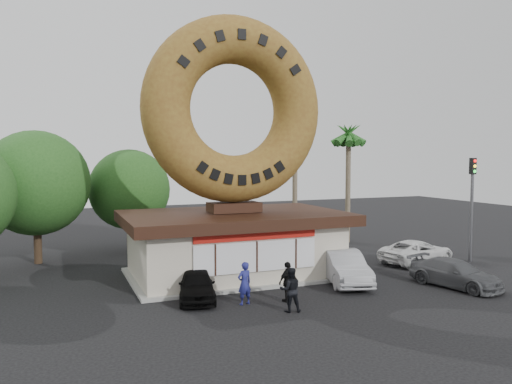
{
  "coord_description": "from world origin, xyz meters",
  "views": [
    {
      "loc": [
        -8.58,
        -18.05,
        6.12
      ],
      "look_at": [
        0.4,
        4.0,
        4.45
      ],
      "focal_mm": 35.0,
      "sensor_mm": 36.0,
      "label": 1
    }
  ],
  "objects_px": {
    "giant_donut": "(234,110)",
    "traffic_signal": "(472,196)",
    "car_grey": "(455,273)",
    "person_right": "(288,282)",
    "donut_shop": "(234,242)",
    "person_center": "(290,290)",
    "person_left": "(244,283)",
    "car_black": "(197,285)",
    "street_lamp": "(159,181)",
    "car_silver": "(344,267)",
    "car_white": "(417,252)"
  },
  "relations": [
    {
      "from": "giant_donut",
      "to": "traffic_signal",
      "type": "height_order",
      "value": "giant_donut"
    },
    {
      "from": "traffic_signal",
      "to": "car_grey",
      "type": "distance_m",
      "value": 7.33
    },
    {
      "from": "person_right",
      "to": "car_grey",
      "type": "xyz_separation_m",
      "value": [
        8.36,
        -0.82,
        -0.21
      ]
    },
    {
      "from": "traffic_signal",
      "to": "donut_shop",
      "type": "bearing_deg",
      "value": 171.9
    },
    {
      "from": "traffic_signal",
      "to": "person_center",
      "type": "xyz_separation_m",
      "value": [
        -14.01,
        -4.6,
        -2.98
      ]
    },
    {
      "from": "donut_shop",
      "to": "traffic_signal",
      "type": "xyz_separation_m",
      "value": [
        14.0,
        -1.99,
        2.1
      ]
    },
    {
      "from": "donut_shop",
      "to": "person_left",
      "type": "relative_size",
      "value": 6.25
    },
    {
      "from": "donut_shop",
      "to": "person_left",
      "type": "height_order",
      "value": "donut_shop"
    },
    {
      "from": "car_black",
      "to": "giant_donut",
      "type": "bearing_deg",
      "value": 63.07
    },
    {
      "from": "person_left",
      "to": "person_right",
      "type": "xyz_separation_m",
      "value": [
        1.86,
        -0.3,
        -0.04
      ]
    },
    {
      "from": "traffic_signal",
      "to": "person_center",
      "type": "distance_m",
      "value": 15.04
    },
    {
      "from": "traffic_signal",
      "to": "person_right",
      "type": "relative_size",
      "value": 3.56
    },
    {
      "from": "person_center",
      "to": "car_black",
      "type": "xyz_separation_m",
      "value": [
        -2.98,
        3.07,
        -0.24
      ]
    },
    {
      "from": "traffic_signal",
      "to": "person_center",
      "type": "relative_size",
      "value": 3.43
    },
    {
      "from": "traffic_signal",
      "to": "car_grey",
      "type": "xyz_separation_m",
      "value": [
        -5.12,
        -4.13,
        -3.23
      ]
    },
    {
      "from": "donut_shop",
      "to": "person_right",
      "type": "distance_m",
      "value": 5.4
    },
    {
      "from": "traffic_signal",
      "to": "person_right",
      "type": "height_order",
      "value": "traffic_signal"
    },
    {
      "from": "street_lamp",
      "to": "car_silver",
      "type": "bearing_deg",
      "value": -65.01
    },
    {
      "from": "person_right",
      "to": "car_white",
      "type": "relative_size",
      "value": 0.36
    },
    {
      "from": "donut_shop",
      "to": "giant_donut",
      "type": "xyz_separation_m",
      "value": [
        0.0,
        0.02,
        6.74
      ]
    },
    {
      "from": "street_lamp",
      "to": "car_grey",
      "type": "distance_m",
      "value": 19.76
    },
    {
      "from": "car_silver",
      "to": "street_lamp",
      "type": "bearing_deg",
      "value": 130.93
    },
    {
      "from": "giant_donut",
      "to": "traffic_signal",
      "type": "xyz_separation_m",
      "value": [
        14.0,
        -2.01,
        -4.64
      ]
    },
    {
      "from": "giant_donut",
      "to": "car_grey",
      "type": "relative_size",
      "value": 2.13
    },
    {
      "from": "car_grey",
      "to": "car_white",
      "type": "distance_m",
      "value": 5.29
    },
    {
      "from": "person_center",
      "to": "car_grey",
      "type": "height_order",
      "value": "person_center"
    },
    {
      "from": "street_lamp",
      "to": "person_right",
      "type": "height_order",
      "value": "street_lamp"
    },
    {
      "from": "street_lamp",
      "to": "car_grey",
      "type": "relative_size",
      "value": 1.81
    },
    {
      "from": "car_grey",
      "to": "person_right",
      "type": "bearing_deg",
      "value": 160.2
    },
    {
      "from": "traffic_signal",
      "to": "car_silver",
      "type": "distance_m",
      "value": 10.16
    },
    {
      "from": "donut_shop",
      "to": "street_lamp",
      "type": "distance_m",
      "value": 10.54
    },
    {
      "from": "donut_shop",
      "to": "street_lamp",
      "type": "height_order",
      "value": "street_lamp"
    },
    {
      "from": "donut_shop",
      "to": "person_center",
      "type": "xyz_separation_m",
      "value": [
        -0.01,
        -6.6,
        -0.88
      ]
    },
    {
      "from": "traffic_signal",
      "to": "car_silver",
      "type": "xyz_separation_m",
      "value": [
        -9.57,
        -1.47,
        -3.09
      ]
    },
    {
      "from": "car_grey",
      "to": "car_white",
      "type": "xyz_separation_m",
      "value": [
        1.9,
        4.94,
        0.02
      ]
    },
    {
      "from": "giant_donut",
      "to": "person_center",
      "type": "height_order",
      "value": "giant_donut"
    },
    {
      "from": "street_lamp",
      "to": "car_white",
      "type": "distance_m",
      "value": 17.3
    },
    {
      "from": "traffic_signal",
      "to": "person_center",
      "type": "height_order",
      "value": "traffic_signal"
    },
    {
      "from": "traffic_signal",
      "to": "car_black",
      "type": "relative_size",
      "value": 1.61
    },
    {
      "from": "person_left",
      "to": "person_right",
      "type": "distance_m",
      "value": 1.88
    },
    {
      "from": "street_lamp",
      "to": "car_black",
      "type": "height_order",
      "value": "street_lamp"
    },
    {
      "from": "car_grey",
      "to": "traffic_signal",
      "type": "bearing_deg",
      "value": 24.64
    },
    {
      "from": "person_center",
      "to": "car_grey",
      "type": "relative_size",
      "value": 0.4
    },
    {
      "from": "giant_donut",
      "to": "traffic_signal",
      "type": "bearing_deg",
      "value": -8.17
    },
    {
      "from": "person_right",
      "to": "traffic_signal",
      "type": "bearing_deg",
      "value": 176.57
    },
    {
      "from": "giant_donut",
      "to": "car_grey",
      "type": "xyz_separation_m",
      "value": [
        8.88,
        -6.14,
        -7.87
      ]
    },
    {
      "from": "person_right",
      "to": "car_silver",
      "type": "distance_m",
      "value": 4.32
    },
    {
      "from": "person_left",
      "to": "car_black",
      "type": "height_order",
      "value": "person_left"
    },
    {
      "from": "person_center",
      "to": "car_silver",
      "type": "relative_size",
      "value": 0.37
    },
    {
      "from": "car_silver",
      "to": "car_black",
      "type": "bearing_deg",
      "value": -163.54
    }
  ]
}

